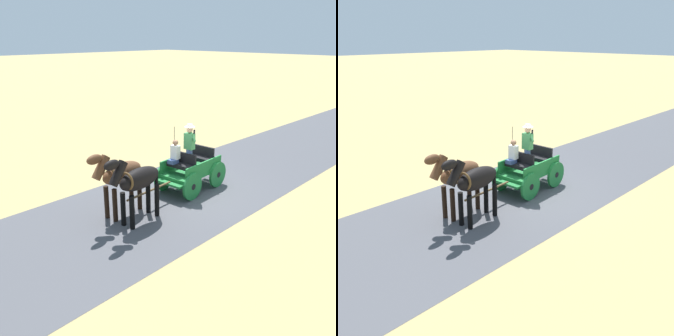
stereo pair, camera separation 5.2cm
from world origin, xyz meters
The scene contains 6 objects.
ground_plane centered at (0.00, 0.00, 0.00)m, with size 200.00×200.00×0.00m, color tan.
road_surface centered at (0.00, 0.00, 0.00)m, with size 5.34×160.00×0.01m, color #4C4C51.
horse_drawn_carriage centered at (0.11, -0.06, 0.82)m, with size 1.56×4.52×2.50m.
horse_near_side centered at (-0.46, 2.94, 1.32)m, with size 0.70×2.14×2.21m.
horse_off_side centered at (0.28, 2.99, 1.32)m, with size 0.73×2.14×2.21m.
traffic_cone centered at (2.08, -2.66, 0.25)m, with size 0.32×0.32×0.50m, color orange.
Camera 1 is at (-8.15, 9.50, 5.33)m, focal length 39.69 mm.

